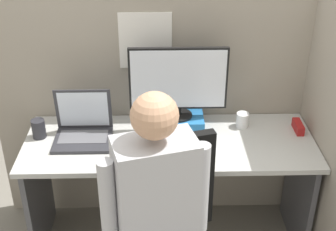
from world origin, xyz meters
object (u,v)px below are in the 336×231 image
monitor (178,81)px  person (153,220)px  laptop (83,130)px  paper_box (178,122)px  coffee_mug (242,120)px  carrot_toy (153,157)px  stapler (298,127)px  pen_cup (39,129)px

monitor → person: person is taller
monitor → laptop: (-0.54, -0.09, -0.26)m
paper_box → person: person is taller
person → coffee_mug: (0.53, 0.88, -0.02)m
coffee_mug → carrot_toy: bearing=-147.2°
coffee_mug → paper_box: bearing=-176.7°
monitor → carrot_toy: monitor is taller
laptop → paper_box: bearing=9.6°
monitor → person: size_ratio=0.40×
stapler → laptop: bearing=-177.4°
stapler → person: bearing=-135.7°
person → pen_cup: bearing=129.9°
monitor → pen_cup: 0.84m
stapler → carrot_toy: bearing=-161.5°
monitor → stapler: monitor is taller
monitor → pen_cup: monitor is taller
coffee_mug → stapler: bearing=-10.1°
monitor → carrot_toy: bearing=-114.0°
monitor → stapler: size_ratio=4.18×
person → pen_cup: size_ratio=12.46×
person → pen_cup: person is taller
pen_cup → coffee_mug: bearing=4.6°
carrot_toy → person: (0.00, -0.54, 0.05)m
carrot_toy → coffee_mug: bearing=32.8°
laptop → person: person is taller
pen_cup → stapler: bearing=1.4°
carrot_toy → pen_cup: pen_cup is taller
laptop → person: (0.40, -0.77, 0.01)m
carrot_toy → stapler: bearing=18.5°
paper_box → stapler: paper_box is taller
laptop → coffee_mug: size_ratio=3.65×
coffee_mug → pen_cup: size_ratio=0.79×
laptop → coffee_mug: (0.93, 0.11, -0.01)m
monitor → carrot_toy: 0.46m
stapler → carrot_toy: stapler is taller
stapler → pen_cup: size_ratio=1.19×
paper_box → coffee_mug: (0.39, 0.02, -0.00)m
monitor → paper_box: bearing=-90.0°
laptop → coffee_mug: 0.94m
paper_box → stapler: size_ratio=2.25×
paper_box → stapler: 0.71m
laptop → stapler: bearing=2.6°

